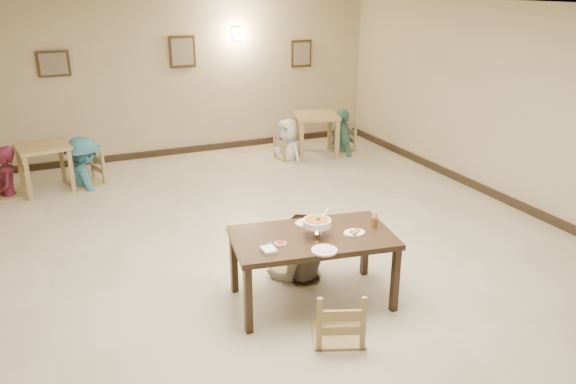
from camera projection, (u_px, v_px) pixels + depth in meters
name	position (u px, v px, depth m)	size (l,w,h in m)	color
floor	(278.00, 256.00, 7.07)	(10.00, 10.00, 0.00)	beige
ceiling	(277.00, 6.00, 6.02)	(10.00, 10.00, 0.00)	silver
wall_back	(178.00, 78.00, 10.84)	(10.00, 10.00, 0.00)	#C2B18E
wall_right	(535.00, 112.00, 8.05)	(10.00, 10.00, 0.00)	#C2B18E
baseboard_back	(184.00, 150.00, 11.32)	(8.00, 0.06, 0.12)	black
baseboard_right	(519.00, 205.00, 8.54)	(0.06, 10.00, 0.12)	black
picture_a	(53.00, 64.00, 9.84)	(0.55, 0.04, 0.45)	#352811
picture_b	(182.00, 52.00, 10.67)	(0.50, 0.04, 0.60)	#352811
picture_c	(301.00, 54.00, 11.65)	(0.45, 0.04, 0.55)	#352811
wall_sconce	(237.00, 34.00, 10.97)	(0.16, 0.05, 0.22)	#FFD88C
main_table	(313.00, 242.00, 5.85)	(1.79, 1.18, 0.78)	#352516
chair_far	(294.00, 232.00, 6.53)	(0.48, 0.48, 1.03)	tan
chair_near	(339.00, 289.00, 5.30)	(0.49, 0.49, 1.05)	tan
main_diner	(299.00, 214.00, 6.34)	(0.76, 0.59, 1.56)	gray
curry_warmer	(317.00, 223.00, 5.74)	(0.33, 0.29, 0.26)	silver
rice_plate_far	(308.00, 222.00, 6.09)	(0.29, 0.29, 0.06)	white
rice_plate_near	(324.00, 250.00, 5.47)	(0.26, 0.26, 0.06)	white
fried_plate	(354.00, 232.00, 5.84)	(0.24, 0.24, 0.05)	white
chili_dish	(280.00, 244.00, 5.61)	(0.11, 0.11, 0.02)	white
napkin_cutlery	(269.00, 250.00, 5.47)	(0.16, 0.25, 0.03)	white
drink_glass	(374.00, 221.00, 6.00)	(0.07, 0.07, 0.14)	white
bg_table_left	(43.00, 153.00, 9.10)	(0.91, 0.91, 0.78)	tan
bg_table_right	(316.00, 121.00, 11.01)	(1.01, 1.01, 0.82)	tan
bg_chair_ll	(3.00, 164.00, 8.89)	(0.51, 0.51, 1.09)	tan
bg_chair_lr	(83.00, 154.00, 9.39)	(0.52, 0.52, 1.10)	tan
bg_chair_rl	(288.00, 136.00, 10.87)	(0.42, 0.42, 0.90)	tan
bg_chair_rr	(342.00, 126.00, 11.34)	(0.48, 0.48, 1.02)	tan
bg_diner_a	(0.00, 147.00, 8.79)	(0.60, 0.39, 1.64)	#551A2C
bg_diner_b	(80.00, 137.00, 9.29)	(1.08, 0.62, 1.67)	teal
bg_diner_c	(288.00, 119.00, 10.75)	(0.77, 0.50, 1.57)	silver
bg_diner_d	(343.00, 109.00, 11.22)	(1.01, 0.42, 1.72)	#549788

